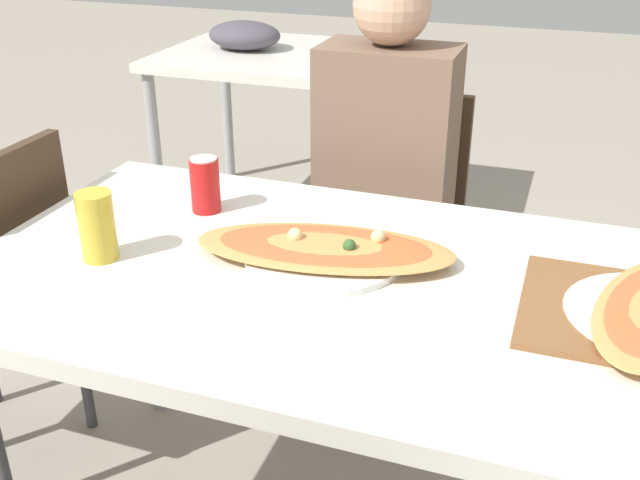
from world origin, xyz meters
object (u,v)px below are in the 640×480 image
pizza_main (325,250)px  drink_glass (97,226)px  person_seated (384,172)px  dining_table (320,304)px  soda_can (205,185)px  chair_far_seated (391,228)px

pizza_main → drink_glass: bearing=-160.9°
person_seated → pizza_main: person_seated is taller
dining_table → pizza_main: bearing=99.7°
drink_glass → soda_can: bearing=72.1°
soda_can → person_seated: bearing=55.6°
dining_table → drink_glass: drink_glass is taller
person_seated → pizza_main: bearing=93.0°
chair_far_seated → pizza_main: (0.03, -0.68, 0.26)m
dining_table → pizza_main: pizza_main is taller
dining_table → soda_can: size_ratio=10.97×
soda_can → drink_glass: bearing=-107.9°
chair_far_seated → soda_can: bearing=61.4°
chair_far_seated → person_seated: size_ratio=0.71×
pizza_main → soda_can: (-0.33, 0.13, 0.04)m
dining_table → pizza_main: 0.11m
drink_glass → pizza_main: bearing=19.1°
soda_can → drink_glass: drink_glass is taller
pizza_main → person_seated: bearing=93.0°
pizza_main → drink_glass: size_ratio=3.92×
dining_table → soda_can: bearing=150.5°
person_seated → soda_can: size_ratio=10.01×
soda_can → dining_table: bearing=-29.5°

